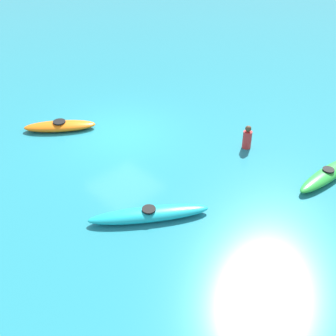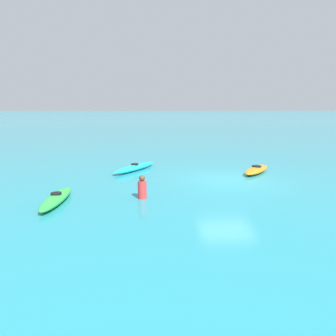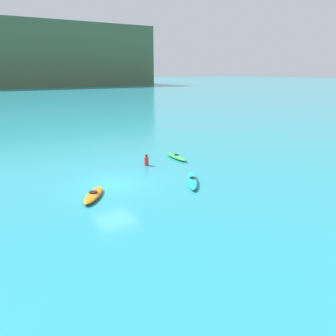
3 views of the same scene
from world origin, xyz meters
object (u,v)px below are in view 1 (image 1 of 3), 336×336
kayak_orange (60,126)px  kayak_cyan (149,214)px  kayak_green (327,174)px  person_near_shore (247,138)px

kayak_orange → kayak_cyan: 6.33m
kayak_green → person_near_shore: bearing=-173.6°
person_near_shore → kayak_orange: bearing=-144.5°
kayak_cyan → kayak_green: same height
kayak_cyan → person_near_shore: bearing=95.2°
kayak_green → person_near_shore: person_near_shore is taller
kayak_cyan → person_near_shore: 5.16m
kayak_cyan → kayak_green: 6.03m
kayak_green → kayak_cyan: bearing=-114.8°
kayak_orange → kayak_cyan: same height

